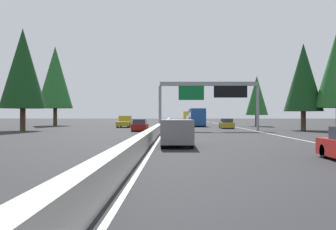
# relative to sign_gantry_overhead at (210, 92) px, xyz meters

# --- Properties ---
(ground_plane) EXTENTS (320.00, 320.00, 0.00)m
(ground_plane) POSITION_rel_sign_gantry_overhead_xyz_m (12.13, 6.04, -4.91)
(ground_plane) COLOR #262628
(median_barrier) EXTENTS (180.00, 0.56, 0.90)m
(median_barrier) POSITION_rel_sign_gantry_overhead_xyz_m (32.13, 6.34, -4.46)
(median_barrier) COLOR #ADAAA3
(median_barrier) RESTS_ON ground
(shoulder_stripe_right) EXTENTS (160.00, 0.16, 0.01)m
(shoulder_stripe_right) POSITION_rel_sign_gantry_overhead_xyz_m (22.13, -5.48, -4.91)
(shoulder_stripe_right) COLOR silver
(shoulder_stripe_right) RESTS_ON ground
(shoulder_stripe_median) EXTENTS (160.00, 0.16, 0.01)m
(shoulder_stripe_median) POSITION_rel_sign_gantry_overhead_xyz_m (22.13, 5.79, -4.91)
(shoulder_stripe_median) COLOR silver
(shoulder_stripe_median) RESTS_ON ground
(sign_gantry_overhead) EXTENTS (0.50, 12.68, 6.17)m
(sign_gantry_overhead) POSITION_rel_sign_gantry_overhead_xyz_m (0.00, 0.00, 0.00)
(sign_gantry_overhead) COLOR gray
(sign_gantry_overhead) RESTS_ON ground
(minivan_far_center) EXTENTS (5.00, 1.95, 1.69)m
(minivan_far_center) POSITION_rel_sign_gantry_overhead_xyz_m (-24.45, 4.36, -3.96)
(minivan_far_center) COLOR slate
(minivan_far_center) RESTS_ON ground
(bus_mid_right) EXTENTS (11.50, 2.55, 3.10)m
(bus_mid_right) POSITION_rel_sign_gantry_overhead_xyz_m (21.34, 0.48, -3.20)
(bus_mid_right) COLOR #1E4793
(bus_mid_right) RESTS_ON ground
(pickup_mid_center) EXTENTS (5.60, 2.00, 1.86)m
(pickup_mid_center) POSITION_rel_sign_gantry_overhead_xyz_m (41.46, 0.79, -4.00)
(pickup_mid_center) COLOR white
(pickup_mid_center) RESTS_ON ground
(box_truck_mid_left) EXTENTS (8.50, 2.40, 2.95)m
(box_truck_mid_left) POSITION_rel_sign_gantry_overhead_xyz_m (58.59, 0.80, -3.30)
(box_truck_mid_left) COLOR gold
(box_truck_mid_left) RESTS_ON ground
(sedan_near_right) EXTENTS (4.40, 1.80, 1.47)m
(sedan_near_right) POSITION_rel_sign_gantry_overhead_xyz_m (8.24, -3.17, -4.23)
(sedan_near_right) COLOR #AD931E
(sedan_near_right) RESTS_ON ground
(oncoming_near) EXTENTS (5.60, 2.00, 1.86)m
(oncoming_near) POSITION_rel_sign_gantry_overhead_xyz_m (13.63, 12.54, -4.00)
(oncoming_near) COLOR #AD931E
(oncoming_near) RESTS_ON ground
(oncoming_far) EXTENTS (4.40, 1.80, 1.47)m
(oncoming_far) POSITION_rel_sign_gantry_overhead_xyz_m (-1.35, 8.76, -4.23)
(oncoming_far) COLOR maroon
(oncoming_far) RESTS_ON ground
(conifer_right_mid) EXTENTS (4.94, 4.94, 11.22)m
(conifer_right_mid) POSITION_rel_sign_gantry_overhead_xyz_m (1.09, -12.06, 1.90)
(conifer_right_mid) COLOR #4C3823
(conifer_right_mid) RESTS_ON ground
(conifer_right_far) EXTENTS (3.93, 3.93, 8.94)m
(conifer_right_far) POSITION_rel_sign_gantry_overhead_xyz_m (19.84, -10.06, 0.51)
(conifer_right_far) COLOR #4C3823
(conifer_right_far) RESTS_ON ground
(conifer_left_near) EXTENTS (5.64, 5.64, 12.83)m
(conifer_left_near) POSITION_rel_sign_gantry_overhead_xyz_m (-0.89, 23.46, 2.89)
(conifer_left_near) COLOR #4C3823
(conifer_left_near) RESTS_ON ground
(conifer_left_mid) EXTENTS (6.52, 6.52, 14.81)m
(conifer_left_mid) POSITION_rel_sign_gantry_overhead_xyz_m (23.03, 26.78, 4.10)
(conifer_left_mid) COLOR #4C3823
(conifer_left_mid) RESTS_ON ground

